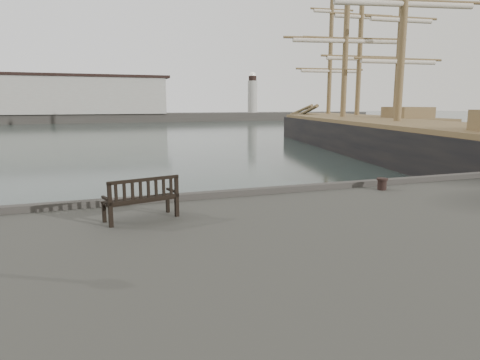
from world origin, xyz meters
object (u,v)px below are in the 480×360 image
(bench, at_px, (142,207))
(tall_ship_main, at_px, (395,146))
(bollard_right, at_px, (382,184))
(tall_ship_far, at_px, (356,131))

(bench, xyz_separation_m, tall_ship_main, (23.20, 19.12, -1.07))
(bench, relative_size, bollard_right, 4.89)
(tall_ship_main, bearing_deg, bollard_right, -119.01)
(bollard_right, distance_m, tall_ship_far, 42.08)
(bollard_right, height_order, tall_ship_main, tall_ship_main)
(bollard_right, bearing_deg, tall_ship_main, 49.41)
(bench, bearing_deg, bollard_right, -7.36)
(bench, xyz_separation_m, bollard_right, (7.71, 1.04, -0.13))
(bench, height_order, tall_ship_main, tall_ship_main)
(bench, height_order, bollard_right, bench)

